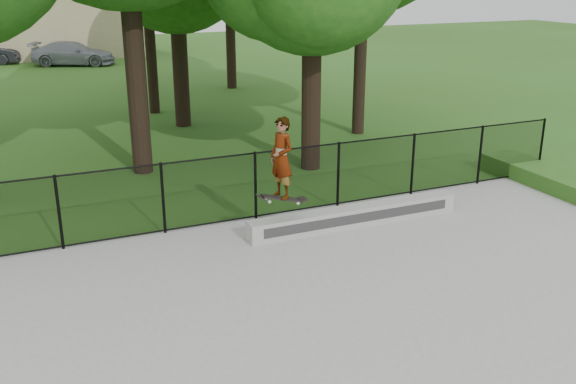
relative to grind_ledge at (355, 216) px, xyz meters
name	(u,v)px	position (x,y,z in m)	size (l,w,h in m)	color
ground	(409,365)	(-1.78, -4.70, -0.26)	(100.00, 100.00, 0.00)	#315818
concrete_slab	(410,363)	(-1.78, -4.70, -0.23)	(14.00, 12.00, 0.06)	gray
grind_ledge	(355,216)	(0.00, 0.00, 0.00)	(4.79, 0.40, 0.41)	#ADADA8
car_c	(73,54)	(-2.64, 28.12, 0.40)	(1.87, 4.22, 1.33)	gray
skater_airborne	(282,160)	(-1.76, -0.18, 1.48)	(0.82, 0.65, 1.77)	black
chainlink_fence	(255,185)	(-1.78, 1.20, 0.55)	(16.06, 0.06, 1.50)	black
distant_building	(42,21)	(-3.78, 33.30, 1.90)	(12.40, 6.40, 4.30)	tan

